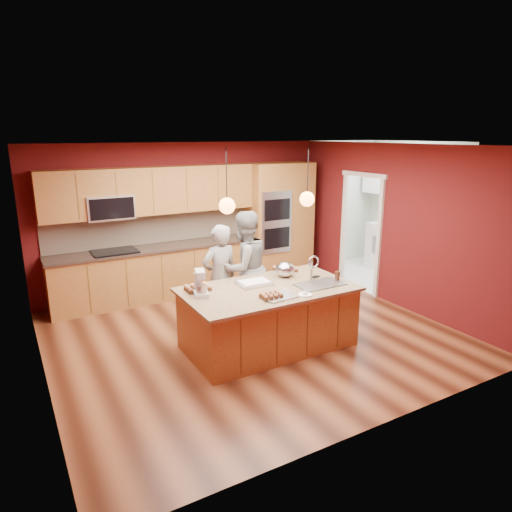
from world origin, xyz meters
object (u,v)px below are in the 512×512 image
island (269,316)px  stand_mixer (200,285)px  person_left (220,277)px  person_right (244,268)px  mixing_bowl (285,270)px

island → stand_mixer: 1.09m
person_left → person_right: 0.42m
stand_mixer → mixing_bowl: stand_mixer is taller
person_left → stand_mixer: person_left is taller
island → stand_mixer: island is taller
island → stand_mixer: (-0.92, 0.17, 0.56)m
island → person_right: (0.10, 0.90, 0.44)m
island → person_left: (-0.31, 0.90, 0.36)m
person_left → person_right: bearing=174.5°
island → stand_mixer: size_ratio=6.86×
person_right → mixing_bowl: bearing=111.1°
person_left → mixing_bowl: person_left is taller
island → person_right: 1.01m
person_left → stand_mixer: (-0.61, -0.73, 0.20)m
person_right → person_left: bearing=-9.1°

